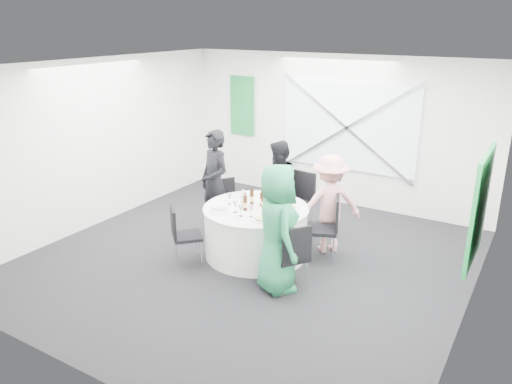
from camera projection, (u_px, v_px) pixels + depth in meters
The scene contains 45 objects.
floor at pixel (249, 259), 7.41m from camera, with size 6.00×6.00×0.00m, color black.
ceiling at pixel (248, 66), 6.49m from camera, with size 6.00×6.00×0.00m, color white.
wall_back at pixel (333, 130), 9.37m from camera, with size 6.00×6.00×0.00m, color silver.
wall_front at pixel (74, 249), 4.52m from camera, with size 6.00×6.00×0.00m, color silver.
wall_left at pixel (98, 143), 8.42m from camera, with size 6.00×6.00×0.00m, color silver.
wall_right at pixel (480, 209), 5.48m from camera, with size 6.00×6.00×0.00m, color silver.
window_panel at pixel (348, 127), 9.16m from camera, with size 2.60×0.03×1.60m, color silver.
window_brace_a at pixel (347, 128), 9.13m from camera, with size 0.05×0.05×3.16m, color silver.
window_brace_b at pixel (347, 128), 9.13m from camera, with size 0.05×0.05×3.16m, color silver.
green_banner at pixel (242, 106), 10.22m from camera, with size 0.55×0.04×1.20m, color #156D2F.
green_sign at pixel (480, 208), 6.06m from camera, with size 0.05×1.20×1.40m, color #18863A.
banquet_table at pixel (256, 231), 7.44m from camera, with size 1.56×1.56×0.76m.
chair_back at pixel (300, 197), 8.27m from camera, with size 0.50×0.51×1.00m.
chair_back_left at pixel (227, 200), 8.38m from camera, with size 0.54×0.54×0.85m.
chair_back_right at pixel (328, 223), 7.21m from camera, with size 0.59×0.58×0.99m.
chair_front_right at pixel (292, 253), 6.38m from camera, with size 0.59×0.59×0.94m.
chair_front_left at pixel (181, 231), 7.11m from camera, with size 0.56×0.56×0.87m.
person_man_back_left at pixel (215, 182), 8.14m from camera, with size 0.63×0.41×1.72m, color black.
person_man_back at pixel (278, 186), 8.28m from camera, with size 0.74×0.41×1.52m, color black.
person_woman_pink at pixel (329, 204), 7.47m from camera, with size 0.98×0.45×1.52m, color pink.
person_woman_green at pixel (277, 229), 6.35m from camera, with size 0.83×0.54×1.70m, color #238151.
plate_back at pixel (278, 197), 7.72m from camera, with size 0.27×0.27×0.01m.
plate_back_left at pixel (241, 195), 7.81m from camera, with size 0.29×0.29×0.01m.
plate_back_right at pixel (290, 207), 7.27m from camera, with size 0.28×0.28×0.04m.
plate_front_right at pixel (262, 219), 6.85m from camera, with size 0.29×0.29×0.04m.
plate_front_left at pixel (219, 211), 7.15m from camera, with size 0.28×0.28×0.01m.
napkin at pixel (219, 208), 7.19m from camera, with size 0.20×0.13×0.06m, color silver.
beer_bottle_a at pixel (252, 197), 7.42m from camera, with size 0.06×0.06×0.27m.
beer_bottle_b at pixel (262, 200), 7.35m from camera, with size 0.06×0.06×0.26m.
beer_bottle_c at pixel (264, 202), 7.25m from camera, with size 0.06×0.06×0.25m.
beer_bottle_d at pixel (245, 203), 7.18m from camera, with size 0.06×0.06×0.27m.
green_water_bottle at pixel (269, 202), 7.20m from camera, with size 0.08×0.08×0.31m.
clear_water_bottle at pixel (243, 201), 7.29m from camera, with size 0.08×0.08×0.27m.
wine_glass_a at pixel (281, 196), 7.43m from camera, with size 0.07×0.07×0.17m.
wine_glass_b at pixel (229, 196), 7.41m from camera, with size 0.07×0.07×0.17m.
wine_glass_c at pixel (270, 208), 6.93m from camera, with size 0.07×0.07×0.17m.
wine_glass_d at pixel (235, 204), 7.09m from camera, with size 0.07×0.07×0.17m.
wine_glass_e at pixel (241, 208), 6.95m from camera, with size 0.07×0.07×0.17m.
wine_glass_f at pixel (251, 208), 6.93m from camera, with size 0.07×0.07×0.17m.
fork_a at pixel (282, 198), 7.71m from camera, with size 0.01×0.15×0.01m, color silver.
knife_a at pixel (262, 194), 7.85m from camera, with size 0.01×0.15×0.01m, color silver.
fork_b at pixel (258, 222), 6.78m from camera, with size 0.01×0.15×0.01m, color silver.
knife_b at pixel (278, 220), 6.86m from camera, with size 0.01×0.15×0.01m, color silver.
fork_c at pixel (246, 195), 7.84m from camera, with size 0.01×0.15×0.01m, color silver.
knife_c at pixel (231, 198), 7.72m from camera, with size 0.01×0.15×0.01m, color silver.
Camera 1 is at (3.55, -5.65, 3.36)m, focal length 35.00 mm.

